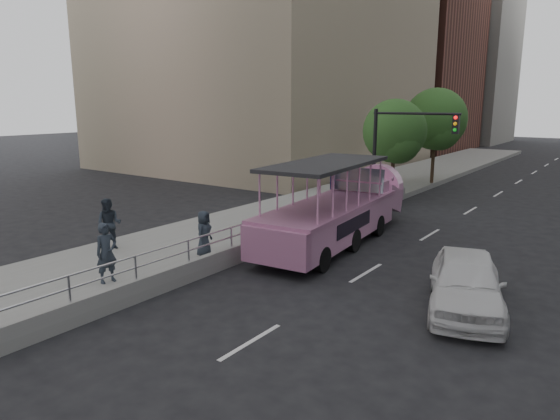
% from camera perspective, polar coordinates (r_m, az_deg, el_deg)
% --- Properties ---
extents(ground, '(160.00, 160.00, 0.00)m').
position_cam_1_polar(ground, '(14.10, -1.32, -10.77)').
color(ground, black).
extents(sidewalk, '(5.50, 80.00, 0.30)m').
position_cam_1_polar(sidewalk, '(25.04, 2.10, -0.16)').
color(sidewalk, gray).
rests_on(sidewalk, ground).
extents(kerb_wall, '(0.24, 30.00, 0.36)m').
position_cam_1_polar(kerb_wall, '(17.26, -5.55, -4.78)').
color(kerb_wall, gray).
rests_on(kerb_wall, sidewalk).
extents(guardrail, '(0.07, 22.00, 0.71)m').
position_cam_1_polar(guardrail, '(17.08, -5.60, -2.65)').
color(guardrail, silver).
rests_on(guardrail, kerb_wall).
extents(duck_boat, '(3.38, 10.25, 3.34)m').
position_cam_1_polar(duck_boat, '(20.20, 6.84, -0.08)').
color(duck_boat, black).
rests_on(duck_boat, ground).
extents(car, '(3.19, 4.97, 1.58)m').
position_cam_1_polar(car, '(14.39, 20.50, -7.72)').
color(car, silver).
rests_on(car, ground).
extents(pedestrian_near, '(0.52, 0.71, 1.79)m').
position_cam_1_polar(pedestrian_near, '(15.48, -19.22, -4.64)').
color(pedestrian_near, '#27303A').
rests_on(pedestrian_near, sidewalk).
extents(pedestrian_mid, '(1.14, 1.09, 1.85)m').
position_cam_1_polar(pedestrian_mid, '(18.99, -18.94, -1.50)').
color(pedestrian_mid, '#27303A').
rests_on(pedestrian_mid, sidewalk).
extents(pedestrian_far, '(0.72, 0.90, 1.59)m').
position_cam_1_polar(pedestrian_far, '(17.33, -8.69, -2.67)').
color(pedestrian_far, '#27303A').
rests_on(pedestrian_far, sidewalk).
extents(parking_sign, '(0.15, 0.59, 2.67)m').
position_cam_1_polar(parking_sign, '(22.14, 6.00, 2.19)').
color(parking_sign, black).
rests_on(parking_sign, ground).
extents(traffic_signal, '(4.20, 0.32, 5.20)m').
position_cam_1_polar(traffic_signal, '(24.82, 13.28, 7.23)').
color(traffic_signal, black).
rests_on(traffic_signal, ground).
extents(street_tree_near, '(3.52, 3.52, 5.72)m').
position_cam_1_polar(street_tree_near, '(28.57, 13.06, 8.50)').
color(street_tree_near, '#342718').
rests_on(street_tree_near, ground).
extents(street_tree_far, '(3.97, 3.97, 6.45)m').
position_cam_1_polar(street_tree_far, '(34.08, 17.46, 9.62)').
color(street_tree_far, '#342718').
rests_on(street_tree_far, ground).
extents(midrise_brick, '(18.00, 16.00, 26.00)m').
position_cam_1_polar(midrise_brick, '(64.24, 12.69, 18.59)').
color(midrise_brick, brown).
rests_on(midrise_brick, ground).
extents(midrise_stone_b, '(16.00, 14.00, 20.00)m').
position_cam_1_polar(midrise_stone_b, '(78.18, 18.85, 14.84)').
color(midrise_stone_b, slate).
rests_on(midrise_stone_b, ground).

